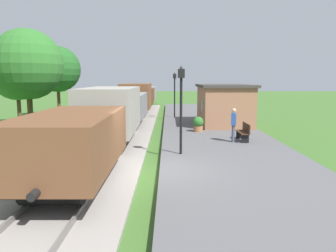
{
  "coord_description": "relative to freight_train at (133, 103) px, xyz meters",
  "views": [
    {
      "loc": [
        0.5,
        -10.86,
        3.41
      ],
      "look_at": [
        0.43,
        4.64,
        1.13
      ],
      "focal_mm": 34.31,
      "sensor_mm": 36.0,
      "label": 1
    }
  ],
  "objects": [
    {
      "name": "ground_plane",
      "position": [
        2.4,
        -14.91,
        -1.51
      ],
      "size": [
        160.0,
        160.0,
        0.0
      ],
      "primitive_type": "plane",
      "color": "#3D6628"
    },
    {
      "name": "platform_slab",
      "position": [
        5.6,
        -14.91,
        -1.38
      ],
      "size": [
        6.0,
        60.0,
        0.25
      ],
      "primitive_type": "cube",
      "color": "#565659",
      "rests_on": "ground"
    },
    {
      "name": "track_ballast",
      "position": [
        -0.0,
        -14.91,
        -1.45
      ],
      "size": [
        3.8,
        60.0,
        0.12
      ],
      "primitive_type": "cube",
      "color": "gray",
      "rests_on": "ground"
    },
    {
      "name": "rail_near",
      "position": [
        0.72,
        -14.91,
        -1.32
      ],
      "size": [
        0.07,
        60.0,
        0.14
      ],
      "primitive_type": "cube",
      "color": "slate",
      "rests_on": "track_ballast"
    },
    {
      "name": "rail_far",
      "position": [
        -0.72,
        -14.91,
        -1.32
      ],
      "size": [
        0.07,
        60.0,
        0.14
      ],
      "primitive_type": "cube",
      "color": "slate",
      "rests_on": "track_ballast"
    },
    {
      "name": "freight_train",
      "position": [
        0.0,
        0.0,
        0.0
      ],
      "size": [
        2.5,
        39.2,
        2.72
      ],
      "color": "brown",
      "rests_on": "rail_near"
    },
    {
      "name": "station_hut",
      "position": [
        6.8,
        -3.34,
        0.15
      ],
      "size": [
        3.5,
        5.8,
        2.78
      ],
      "color": "#9E6B4C",
      "rests_on": "platform_slab"
    },
    {
      "name": "bench_near_hut",
      "position": [
        6.81,
        -9.49,
        -0.78
      ],
      "size": [
        0.42,
        1.5,
        0.91
      ],
      "color": "#422819",
      "rests_on": "platform_slab"
    },
    {
      "name": "bench_down_platform",
      "position": [
        6.81,
        0.59,
        -0.78
      ],
      "size": [
        0.42,
        1.5,
        0.91
      ],
      "color": "#422819",
      "rests_on": "platform_slab"
    },
    {
      "name": "person_waiting",
      "position": [
        6.2,
        -9.8,
        -0.32
      ],
      "size": [
        0.33,
        0.43,
        1.71
      ],
      "rotation": [
        0.0,
        0.0,
        2.89
      ],
      "color": "#474C66",
      "rests_on": "platform_slab"
    },
    {
      "name": "potted_planter",
      "position": [
        4.72,
        -6.61,
        -0.78
      ],
      "size": [
        0.64,
        0.64,
        0.92
      ],
      "color": "#9E6642",
      "rests_on": "platform_slab"
    },
    {
      "name": "lamp_post_near",
      "position": [
        3.44,
        -12.45,
        1.3
      ],
      "size": [
        0.28,
        0.28,
        3.7
      ],
      "color": "black",
      "rests_on": "platform_slab"
    },
    {
      "name": "lamp_post_far",
      "position": [
        3.44,
        0.77,
        1.3
      ],
      "size": [
        0.28,
        0.28,
        3.7
      ],
      "color": "black",
      "rests_on": "platform_slab"
    },
    {
      "name": "tree_trackside_mid",
      "position": [
        -4.27,
        -9.17,
        2.62
      ],
      "size": [
        3.59,
        3.59,
        5.94
      ],
      "color": "#4C3823",
      "rests_on": "ground"
    },
    {
      "name": "tree_trackside_far",
      "position": [
        -7.85,
        -2.7,
        2.19
      ],
      "size": [
        3.62,
        3.62,
        5.52
      ],
      "color": "#4C3823",
      "rests_on": "ground"
    },
    {
      "name": "tree_field_left",
      "position": [
        -6.93,
        3.08,
        2.76
      ],
      "size": [
        4.06,
        4.06,
        6.31
      ],
      "color": "#4C3823",
      "rests_on": "ground"
    }
  ]
}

